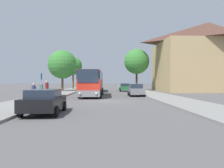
{
  "coord_description": "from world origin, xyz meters",
  "views": [
    {
      "loc": [
        -0.24,
        -21.53,
        1.99
      ],
      "look_at": [
        1.26,
        15.42,
        1.49
      ],
      "focal_mm": 35.0,
      "sensor_mm": 36.0,
      "label": 1
    }
  ],
  "objects_px": {
    "tree_left_far": "(73,66)",
    "tree_right_near": "(137,62)",
    "bus_front": "(92,83)",
    "bus_middle": "(95,82)",
    "parked_car_right_far": "(125,87)",
    "tree_left_near": "(62,64)",
    "parked_car_left_curb": "(44,101)",
    "pedestrian_waiting_far": "(34,93)",
    "parked_car_right_near": "(136,90)",
    "pedestrian_waiting_near": "(47,89)",
    "pedestrian_walking_back": "(41,90)",
    "bus_stop_sign": "(41,83)"
  },
  "relations": [
    {
      "from": "bus_stop_sign",
      "to": "pedestrian_waiting_far",
      "type": "height_order",
      "value": "bus_stop_sign"
    },
    {
      "from": "parked_car_left_curb",
      "to": "tree_left_far",
      "type": "distance_m",
      "value": 40.86
    },
    {
      "from": "parked_car_right_far",
      "to": "tree_left_near",
      "type": "relative_size",
      "value": 0.58
    },
    {
      "from": "tree_left_far",
      "to": "bus_stop_sign",
      "type": "bearing_deg",
      "value": -87.73
    },
    {
      "from": "parked_car_left_curb",
      "to": "pedestrian_waiting_far",
      "type": "distance_m",
      "value": 6.08
    },
    {
      "from": "bus_middle",
      "to": "pedestrian_walking_back",
      "type": "height_order",
      "value": "bus_middle"
    },
    {
      "from": "parked_car_right_near",
      "to": "bus_stop_sign",
      "type": "bearing_deg",
      "value": 34.96
    },
    {
      "from": "parked_car_right_far",
      "to": "pedestrian_walking_back",
      "type": "bearing_deg",
      "value": 58.22
    },
    {
      "from": "pedestrian_waiting_near",
      "to": "pedestrian_walking_back",
      "type": "bearing_deg",
      "value": -157.59
    },
    {
      "from": "pedestrian_waiting_far",
      "to": "pedestrian_walking_back",
      "type": "xyz_separation_m",
      "value": [
        -1.06,
        6.08,
        -0.01
      ]
    },
    {
      "from": "bus_front",
      "to": "bus_middle",
      "type": "relative_size",
      "value": 0.91
    },
    {
      "from": "pedestrian_waiting_near",
      "to": "parked_car_right_near",
      "type": "bearing_deg",
      "value": 112.51
    },
    {
      "from": "parked_car_left_curb",
      "to": "tree_left_far",
      "type": "xyz_separation_m",
      "value": [
        -3.8,
        40.39,
        4.88
      ]
    },
    {
      "from": "bus_stop_sign",
      "to": "bus_middle",
      "type": "bearing_deg",
      "value": 77.77
    },
    {
      "from": "bus_front",
      "to": "pedestrian_waiting_near",
      "type": "xyz_separation_m",
      "value": [
        -4.39,
        -5.72,
        -0.64
      ]
    },
    {
      "from": "tree_left_far",
      "to": "tree_right_near",
      "type": "distance_m",
      "value": 16.9
    },
    {
      "from": "bus_stop_sign",
      "to": "tree_right_near",
      "type": "xyz_separation_m",
      "value": [
        13.01,
        22.89,
        4.21
      ]
    },
    {
      "from": "pedestrian_waiting_near",
      "to": "pedestrian_waiting_far",
      "type": "relative_size",
      "value": 1.14
    },
    {
      "from": "bus_middle",
      "to": "parked_car_right_far",
      "type": "xyz_separation_m",
      "value": [
        5.86,
        -0.01,
        -1.01
      ]
    },
    {
      "from": "parked_car_right_far",
      "to": "pedestrian_waiting_near",
      "type": "relative_size",
      "value": 2.37
    },
    {
      "from": "parked_car_right_far",
      "to": "tree_left_near",
      "type": "xyz_separation_m",
      "value": [
        -11.89,
        -0.83,
        4.33
      ]
    },
    {
      "from": "parked_car_right_near",
      "to": "pedestrian_walking_back",
      "type": "bearing_deg",
      "value": 19.38
    },
    {
      "from": "tree_right_near",
      "to": "pedestrian_waiting_far",
      "type": "bearing_deg",
      "value": -116.53
    },
    {
      "from": "bus_stop_sign",
      "to": "tree_left_near",
      "type": "distance_m",
      "value": 20.03
    },
    {
      "from": "tree_left_far",
      "to": "parked_car_left_curb",
      "type": "bearing_deg",
      "value": -84.62
    },
    {
      "from": "pedestrian_waiting_far",
      "to": "tree_left_far",
      "type": "xyz_separation_m",
      "value": [
        -1.41,
        34.8,
        4.68
      ]
    },
    {
      "from": "parked_car_right_near",
      "to": "pedestrian_walking_back",
      "type": "distance_m",
      "value": 11.89
    },
    {
      "from": "pedestrian_walking_back",
      "to": "parked_car_right_far",
      "type": "bearing_deg",
      "value": -153.46
    },
    {
      "from": "bus_middle",
      "to": "bus_stop_sign",
      "type": "height_order",
      "value": "bus_middle"
    },
    {
      "from": "parked_car_right_near",
      "to": "pedestrian_walking_back",
      "type": "xyz_separation_m",
      "value": [
        -11.35,
        -3.54,
        0.15
      ]
    },
    {
      "from": "bus_front",
      "to": "bus_middle",
      "type": "bearing_deg",
      "value": 92.32
    },
    {
      "from": "tree_left_far",
      "to": "tree_right_near",
      "type": "xyz_separation_m",
      "value": [
        14.27,
        -9.04,
        0.33
      ]
    },
    {
      "from": "bus_front",
      "to": "parked_car_right_far",
      "type": "bearing_deg",
      "value": 69.04
    },
    {
      "from": "parked_car_left_curb",
      "to": "pedestrian_waiting_near",
      "type": "bearing_deg",
      "value": 102.86
    },
    {
      "from": "tree_left_near",
      "to": "tree_right_near",
      "type": "distance_m",
      "value": 14.96
    },
    {
      "from": "bus_middle",
      "to": "tree_left_far",
      "type": "xyz_separation_m",
      "value": [
        -5.72,
        11.4,
        3.86
      ]
    },
    {
      "from": "bus_middle",
      "to": "parked_car_left_curb",
      "type": "relative_size",
      "value": 2.72
    },
    {
      "from": "parked_car_right_far",
      "to": "tree_right_near",
      "type": "bearing_deg",
      "value": -137.49
    },
    {
      "from": "bus_stop_sign",
      "to": "pedestrian_waiting_near",
      "type": "bearing_deg",
      "value": 77.75
    },
    {
      "from": "bus_stop_sign",
      "to": "pedestrian_walking_back",
      "type": "xyz_separation_m",
      "value": [
        -0.92,
        3.21,
        -0.81
      ]
    },
    {
      "from": "pedestrian_waiting_far",
      "to": "tree_left_far",
      "type": "bearing_deg",
      "value": 158.95
    },
    {
      "from": "parked_car_left_curb",
      "to": "tree_left_far",
      "type": "bearing_deg",
      "value": 94.74
    },
    {
      "from": "parked_car_right_near",
      "to": "tree_right_near",
      "type": "relative_size",
      "value": 0.48
    },
    {
      "from": "parked_car_left_curb",
      "to": "tree_left_far",
      "type": "relative_size",
      "value": 0.56
    },
    {
      "from": "tree_left_near",
      "to": "pedestrian_walking_back",
      "type": "bearing_deg",
      "value": -87.69
    },
    {
      "from": "bus_stop_sign",
      "to": "tree_right_near",
      "type": "relative_size",
      "value": 0.31
    },
    {
      "from": "parked_car_right_near",
      "to": "tree_left_far",
      "type": "bearing_deg",
      "value": -63.04
    },
    {
      "from": "parked_car_left_curb",
      "to": "tree_left_near",
      "type": "distance_m",
      "value": 28.77
    },
    {
      "from": "pedestrian_waiting_near",
      "to": "tree_left_near",
      "type": "xyz_separation_m",
      "value": [
        -1.82,
        18.58,
        4.01
      ]
    },
    {
      "from": "parked_car_right_far",
      "to": "pedestrian_walking_back",
      "type": "distance_m",
      "value": 20.63
    }
  ]
}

